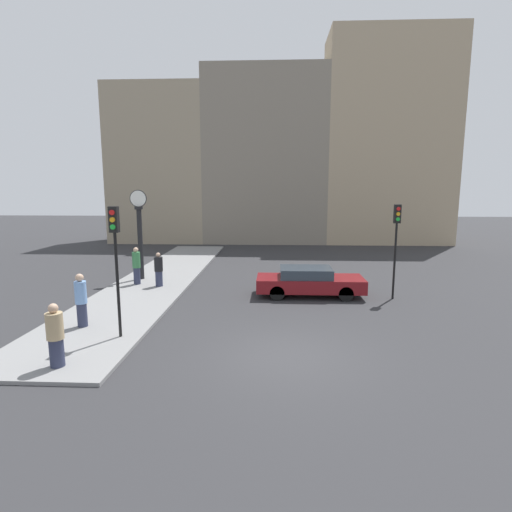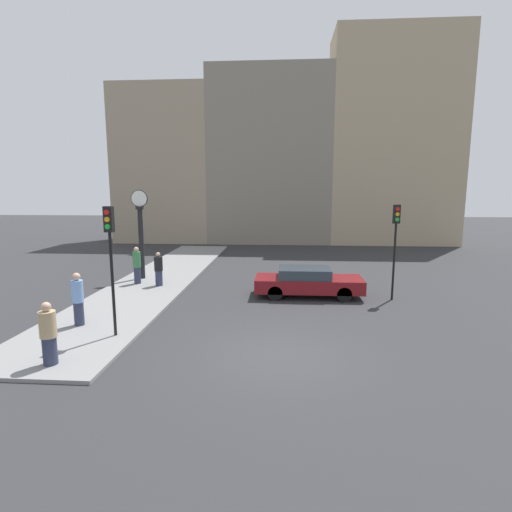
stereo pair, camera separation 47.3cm
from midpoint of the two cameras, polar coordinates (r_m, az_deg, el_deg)
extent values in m
plane|color=#2D2D30|center=(11.37, 4.25, -14.04)|extent=(120.00, 120.00, 0.00)
cube|color=gray|center=(21.21, -12.79, -3.00)|extent=(3.68, 22.76, 0.10)
cube|color=gray|center=(36.99, -12.47, 12.41)|extent=(8.17, 5.00, 13.21)
cube|color=gray|center=(35.58, 2.37, 13.78)|extent=(10.33, 5.00, 14.49)
cube|color=tan|center=(36.89, 19.37, 15.23)|extent=(10.48, 5.00, 17.20)
cube|color=maroon|center=(17.32, 8.29, -3.96)|extent=(4.55, 1.75, 0.57)
cube|color=#2D3842|center=(17.20, 7.72, -2.36)|extent=(2.18, 1.58, 0.42)
cylinder|color=black|center=(18.28, 12.52, -4.15)|extent=(0.62, 0.22, 0.62)
cylinder|color=black|center=(16.81, 13.28, -5.36)|extent=(0.62, 0.22, 0.62)
cylinder|color=black|center=(18.07, 3.62, -4.09)|extent=(0.62, 0.22, 0.62)
cylinder|color=black|center=(16.59, 3.57, -5.32)|extent=(0.62, 0.22, 0.62)
cylinder|color=black|center=(12.73, -18.79, -3.91)|extent=(0.09, 0.09, 3.19)
cube|color=black|center=(12.44, -19.27, 4.98)|extent=(0.26, 0.20, 0.76)
cylinder|color=red|center=(12.32, -19.54, 5.90)|extent=(0.15, 0.04, 0.15)
cylinder|color=orange|center=(12.33, -19.49, 4.94)|extent=(0.15, 0.04, 0.15)
cylinder|color=green|center=(12.35, -19.43, 3.97)|extent=(0.15, 0.04, 0.15)
cylinder|color=black|center=(17.43, 19.84, -0.83)|extent=(0.09, 0.09, 3.18)
cube|color=black|center=(17.21, 20.20, 5.65)|extent=(0.26, 0.20, 0.76)
cylinder|color=red|center=(17.09, 20.35, 6.32)|extent=(0.15, 0.04, 0.15)
cylinder|color=orange|center=(17.10, 20.31, 5.62)|extent=(0.15, 0.04, 0.15)
cylinder|color=green|center=(17.11, 20.27, 4.92)|extent=(0.15, 0.04, 0.15)
cylinder|color=black|center=(20.72, -15.43, 1.64)|extent=(0.24, 0.24, 3.48)
cube|color=black|center=(20.56, -15.65, 6.65)|extent=(0.31, 0.31, 0.14)
cylinder|color=black|center=(20.55, -15.71, 7.92)|extent=(0.83, 0.04, 0.83)
cylinder|color=white|center=(20.55, -15.71, 7.92)|extent=(0.77, 0.06, 0.77)
cylinder|color=#2D334C|center=(11.61, -26.31, -12.02)|extent=(0.35, 0.35, 0.72)
cylinder|color=tan|center=(11.39, -26.57, -8.73)|extent=(0.41, 0.41, 0.68)
sphere|color=tan|center=(11.26, -26.74, -6.50)|extent=(0.24, 0.24, 0.24)
cylinder|color=#2D334C|center=(19.82, -15.93, -2.66)|extent=(0.31, 0.31, 0.79)
cylinder|color=#387A47|center=(19.68, -16.03, -0.48)|extent=(0.37, 0.37, 0.74)
sphere|color=tan|center=(19.60, -16.09, 0.92)|extent=(0.23, 0.23, 0.23)
cylinder|color=#2D334C|center=(14.43, -23.10, -7.57)|extent=(0.32, 0.32, 0.78)
cylinder|color=#729ED8|center=(14.23, -23.30, -4.66)|extent=(0.37, 0.37, 0.73)
sphere|color=tan|center=(14.13, -23.43, -2.73)|extent=(0.25, 0.25, 0.25)
cylinder|color=#2D334C|center=(19.13, -13.01, -3.10)|extent=(0.33, 0.33, 0.71)
cylinder|color=black|center=(19.00, -13.08, -1.08)|extent=(0.39, 0.39, 0.66)
sphere|color=tan|center=(18.93, -13.13, 0.21)|extent=(0.21, 0.21, 0.21)
camera|label=1|loc=(0.24, -89.31, 0.11)|focal=28.00mm
camera|label=2|loc=(0.24, 90.69, -0.11)|focal=28.00mm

